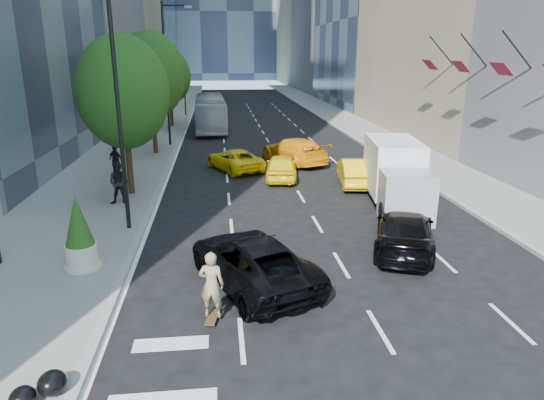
{
  "coord_description": "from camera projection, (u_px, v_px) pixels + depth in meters",
  "views": [
    {
      "loc": [
        -2.9,
        -14.35,
        6.73
      ],
      "look_at": [
        -1.04,
        2.35,
        1.6
      ],
      "focal_mm": 32.0,
      "sensor_mm": 36.0,
      "label": 1
    }
  ],
  "objects": [
    {
      "name": "ground",
      "position": [
        311.0,
        266.0,
        15.91
      ],
      "size": [
        160.0,
        160.0,
        0.0
      ],
      "primitive_type": "plane",
      "color": "black",
      "rests_on": "ground"
    },
    {
      "name": "sidewalk_left",
      "position": [
        150.0,
        130.0,
        43.46
      ],
      "size": [
        6.0,
        120.0,
        0.15
      ],
      "primitive_type": "cube",
      "color": "slate",
      "rests_on": "ground"
    },
    {
      "name": "sidewalk_right",
      "position": [
        356.0,
        126.0,
        45.46
      ],
      "size": [
        4.0,
        120.0,
        0.15
      ],
      "primitive_type": "cube",
      "color": "slate",
      "rests_on": "ground"
    },
    {
      "name": "lamp_near",
      "position": [
        121.0,
        79.0,
        17.35
      ],
      "size": [
        2.13,
        0.22,
        10.0
      ],
      "color": "black",
      "rests_on": "sidewalk_left"
    },
    {
      "name": "lamp_far",
      "position": [
        168.0,
        66.0,
        34.46
      ],
      "size": [
        2.13,
        0.22,
        10.0
      ],
      "color": "black",
      "rests_on": "sidewalk_left"
    },
    {
      "name": "tree_near",
      "position": [
        123.0,
        92.0,
        22.26
      ],
      "size": [
        4.2,
        4.2,
        7.46
      ],
      "color": "black",
      "rests_on": "sidewalk_left"
    },
    {
      "name": "tree_mid",
      "position": [
        151.0,
        75.0,
        31.66
      ],
      "size": [
        4.5,
        4.5,
        7.99
      ],
      "color": "black",
      "rests_on": "sidewalk_left"
    },
    {
      "name": "tree_far",
      "position": [
        169.0,
        76.0,
        44.22
      ],
      "size": [
        3.9,
        3.9,
        6.92
      ],
      "color": "black",
      "rests_on": "sidewalk_left"
    },
    {
      "name": "traffic_signal",
      "position": [
        184.0,
        77.0,
        52.02
      ],
      "size": [
        2.48,
        0.53,
        5.2
      ],
      "color": "black",
      "rests_on": "sidewalk_left"
    },
    {
      "name": "facade_flags",
      "position": [
        483.0,
        64.0,
        24.73
      ],
      "size": [
        1.85,
        13.3,
        2.05
      ],
      "color": "black",
      "rests_on": "ground"
    },
    {
      "name": "skateboarder",
      "position": [
        212.0,
        289.0,
        12.46
      ],
      "size": [
        0.73,
        0.55,
        1.8
      ],
      "primitive_type": "imported",
      "rotation": [
        0.0,
        0.0,
        2.94
      ],
      "color": "#847852",
      "rests_on": "ground"
    },
    {
      "name": "black_sedan_lincoln",
      "position": [
        253.0,
        260.0,
        14.56
      ],
      "size": [
        4.26,
        5.86,
        1.48
      ],
      "primitive_type": "imported",
      "rotation": [
        0.0,
        0.0,
        3.52
      ],
      "color": "black",
      "rests_on": "ground"
    },
    {
      "name": "black_sedan_mercedes",
      "position": [
        404.0,
        231.0,
        17.03
      ],
      "size": [
        3.58,
        5.23,
        1.41
      ],
      "primitive_type": "imported",
      "rotation": [
        0.0,
        0.0,
        2.77
      ],
      "color": "black",
      "rests_on": "ground"
    },
    {
      "name": "taxi_a",
      "position": [
        282.0,
        167.0,
        26.69
      ],
      "size": [
        2.22,
        4.32,
        1.41
      ],
      "primitive_type": "imported",
      "rotation": [
        0.0,
        0.0,
        3.0
      ],
      "color": "yellow",
      "rests_on": "ground"
    },
    {
      "name": "taxi_b",
      "position": [
        355.0,
        171.0,
        25.55
      ],
      "size": [
        2.16,
        4.58,
        1.45
      ],
      "primitive_type": "imported",
      "rotation": [
        0.0,
        0.0,
        3.0
      ],
      "color": "yellow",
      "rests_on": "ground"
    },
    {
      "name": "taxi_c",
      "position": [
        235.0,
        160.0,
        28.79
      ],
      "size": [
        3.74,
        4.99,
        1.26
      ],
      "primitive_type": "imported",
      "rotation": [
        0.0,
        0.0,
        3.56
      ],
      "color": "yellow",
      "rests_on": "ground"
    },
    {
      "name": "taxi_d",
      "position": [
        294.0,
        150.0,
        30.6
      ],
      "size": [
        4.2,
        5.91,
        1.59
      ],
      "primitive_type": "imported",
      "rotation": [
        0.0,
        0.0,
        3.55
      ],
      "color": "#FF9F0D",
      "rests_on": "ground"
    },
    {
      "name": "city_bus",
      "position": [
        210.0,
        113.0,
        43.55
      ],
      "size": [
        2.88,
        11.08,
        3.07
      ],
      "primitive_type": "imported",
      "rotation": [
        0.0,
        0.0,
        0.03
      ],
      "color": "#B6B8BD",
      "rests_on": "ground"
    },
    {
      "name": "box_truck",
      "position": [
        396.0,
        174.0,
        21.91
      ],
      "size": [
        3.05,
        6.27,
        2.87
      ],
      "rotation": [
        0.0,
        0.0,
        -0.15
      ],
      "color": "silver",
      "rests_on": "ground"
    },
    {
      "name": "pedestrian_a",
      "position": [
        119.0,
        183.0,
        21.66
      ],
      "size": [
        0.98,
        0.79,
        1.96
      ],
      "primitive_type": "imported",
      "rotation": [
        0.0,
        0.0,
        -0.05
      ],
      "color": "black",
      "rests_on": "sidewalk_left"
    },
    {
      "name": "pedestrian_b",
      "position": [
        116.0,
        160.0,
        27.03
      ],
      "size": [
        1.03,
        0.93,
        1.68
      ],
      "primitive_type": "imported",
      "rotation": [
        0.0,
        0.0,
        2.47
      ],
      "color": "black",
      "rests_on": "sidewalk_left"
    },
    {
      "name": "planter_shrub",
      "position": [
        79.0,
        234.0,
        15.13
      ],
      "size": [
        1.0,
        1.0,
        2.39
      ],
      "color": "beige",
      "rests_on": "sidewalk_left"
    },
    {
      "name": "garbage_bags",
      "position": [
        40.0,
        389.0,
        9.55
      ],
      "size": [
        0.97,
        0.94,
        0.48
      ],
      "color": "black",
      "rests_on": "sidewalk_left"
    }
  ]
}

